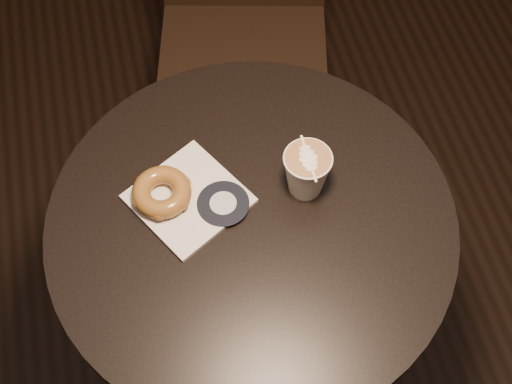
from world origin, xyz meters
TOP-DOWN VIEW (x-y plane):
  - cafe_table at (0.00, 0.00)m, footprint 0.70×0.70m
  - pastry_bag at (-0.10, 0.06)m, footprint 0.23×0.23m
  - doughnut at (-0.14, 0.07)m, footprint 0.10×0.10m
  - latte_cup at (0.10, 0.04)m, footprint 0.08×0.08m

SIDE VIEW (x-z plane):
  - cafe_table at x=0.00m, z-range 0.18..0.93m
  - pastry_bag at x=-0.10m, z-range 0.75..0.76m
  - doughnut at x=-0.14m, z-range 0.76..0.79m
  - latte_cup at x=0.10m, z-range 0.75..0.84m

